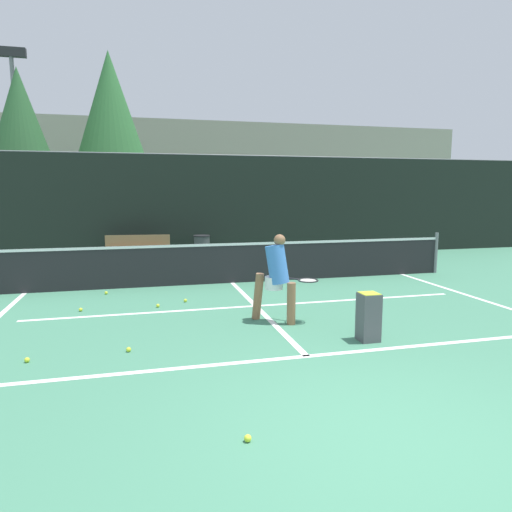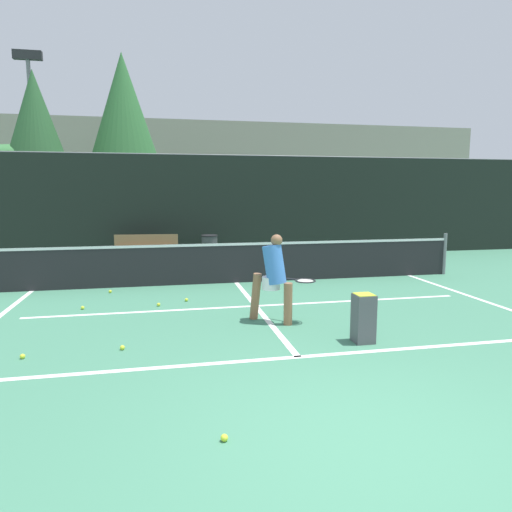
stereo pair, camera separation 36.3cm
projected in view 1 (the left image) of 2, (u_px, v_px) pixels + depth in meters
The scene contains 24 objects.
ground_plane at pixel (392, 441), 3.97m from camera, with size 100.00×100.00×0.00m, color #427F60.
court_baseline_near at pixel (307, 356), 6.01m from camera, with size 11.00×0.10×0.01m, color white.
court_service_line at pixel (256, 306), 8.63m from camera, with size 8.25×0.10×0.01m, color white.
court_center_mark at pixel (259, 309), 8.41m from camera, with size 0.10×5.00×0.01m, color white.
court_sideline_right at pixel (468, 295), 9.51m from camera, with size 0.10×6.00×0.01m, color white.
net at pixel (232, 262), 10.73m from camera, with size 11.09×0.09×1.07m.
fence_back at pixel (206, 207), 14.54m from camera, with size 24.00×0.06×3.30m.
player_practicing at pixel (277, 275), 7.49m from camera, with size 1.12×0.76×1.47m.
tennis_ball_scattered_0 at pixel (248, 438), 3.96m from camera, with size 0.07×0.07×0.07m, color #D1E033.
tennis_ball_scattered_1 at pixel (27, 360), 5.79m from camera, with size 0.07×0.07×0.07m, color #D1E033.
tennis_ball_scattered_2 at pixel (81, 310), 8.24m from camera, with size 0.07×0.07×0.07m, color #D1E033.
tennis_ball_scattered_3 at pixel (158, 306), 8.53m from camera, with size 0.07×0.07×0.07m, color #D1E033.
tennis_ball_scattered_4 at pixel (129, 349), 6.17m from camera, with size 0.07×0.07×0.07m, color #D1E033.
tennis_ball_scattered_5 at pixel (185, 300), 8.93m from camera, with size 0.07×0.07×0.07m, color #D1E033.
tennis_ball_scattered_6 at pixel (106, 293), 9.60m from camera, with size 0.07×0.07×0.07m, color #D1E033.
ball_hopper at pixel (369, 316), 6.60m from camera, with size 0.28×0.28×0.71m.
courtside_bench at pixel (138, 248), 13.48m from camera, with size 1.91×0.59×0.86m.
trash_bin at pixel (202, 249), 13.91m from camera, with size 0.50×0.50×0.82m.
parked_car at pixel (301, 229), 18.15m from camera, with size 1.89×4.55×1.49m.
floodlight_mast at pixel (16, 120), 18.27m from camera, with size 1.10×0.24×7.74m.
tree_west at pixel (110, 109), 18.47m from camera, with size 2.90×2.90×7.73m.
tree_mid at pixel (5, 157), 17.74m from camera, with size 3.49×3.49×3.97m.
tree_east at pixel (20, 122), 16.90m from camera, with size 2.50×2.50×6.67m.
building_far at pixel (174, 175), 27.05m from camera, with size 36.00×2.40×6.14m, color gray.
Camera 1 is at (-2.07, -3.30, 2.17)m, focal length 32.00 mm.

